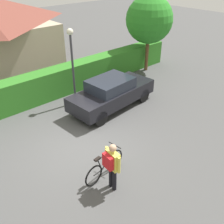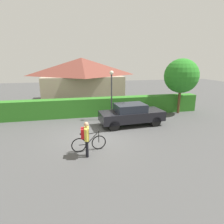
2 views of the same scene
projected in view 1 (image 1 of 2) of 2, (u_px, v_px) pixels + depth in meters
ground_plane at (85, 146)px, 9.63m from camera, size 60.00×60.00×0.00m
hedge_row at (29, 91)px, 12.03m from camera, size 18.40×0.90×1.40m
parked_car_near at (112, 93)px, 11.72m from camera, size 4.34×1.94×1.47m
bicycle at (105, 166)px, 8.09m from camera, size 1.68×0.50×0.97m
person_rider at (112, 163)px, 7.34m from camera, size 0.37×0.66×1.64m
street_lamp at (72, 56)px, 11.27m from camera, size 0.28×0.28×3.54m
tree_kerbside at (149, 20)px, 14.64m from camera, size 2.69×2.69×4.39m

